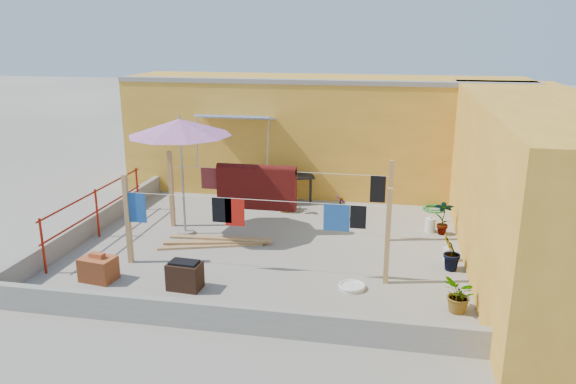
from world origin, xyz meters
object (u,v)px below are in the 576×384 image
(white_basin, at_px, (352,286))
(water_jug_a, at_px, (448,254))
(patio_umbrella, at_px, (180,128))
(plant_back_a, at_px, (287,197))
(outdoor_table, at_px, (283,177))
(brick_stack, at_px, (98,268))
(brazier, at_px, (185,275))
(water_jug_b, at_px, (430,225))
(green_hose, at_px, (434,209))

(white_basin, distance_m, water_jug_a, 2.43)
(patio_umbrella, distance_m, plant_back_a, 3.50)
(outdoor_table, bearing_deg, brick_stack, -113.22)
(outdoor_table, relative_size, brazier, 2.89)
(brazier, distance_m, water_jug_b, 5.88)
(brick_stack, xyz_separation_m, brazier, (1.70, -0.04, 0.03))
(white_basin, relative_size, green_hose, 0.87)
(patio_umbrella, relative_size, brazier, 4.41)
(patio_umbrella, relative_size, green_hose, 4.83)
(white_basin, height_order, green_hose, white_basin)
(green_hose, bearing_deg, plant_back_a, -167.71)
(outdoor_table, bearing_deg, patio_umbrella, -120.47)
(outdoor_table, xyz_separation_m, water_jug_a, (4.05, -3.31, -0.54))
(brazier, xyz_separation_m, water_jug_b, (4.44, 3.86, -0.09))
(brazier, bearing_deg, water_jug_a, 25.19)
(patio_umbrella, distance_m, water_jug_a, 6.18)
(brazier, bearing_deg, outdoor_table, 83.22)
(green_hose, xyz_separation_m, plant_back_a, (-3.68, -0.80, 0.33))
(water_jug_b, bearing_deg, water_jug_a, -80.67)
(patio_umbrella, height_order, brazier, patio_umbrella)
(brick_stack, bearing_deg, outdoor_table, 66.78)
(brick_stack, distance_m, plant_back_a, 5.37)
(outdoor_table, bearing_deg, water_jug_b, -23.74)
(outdoor_table, distance_m, plant_back_a, 0.90)
(outdoor_table, relative_size, plant_back_a, 2.41)
(water_jug_a, bearing_deg, white_basin, -137.10)
(patio_umbrella, distance_m, water_jug_b, 6.03)
(white_basin, bearing_deg, plant_back_a, 115.64)
(patio_umbrella, relative_size, plant_back_a, 3.69)
(brick_stack, relative_size, water_jug_a, 2.19)
(brick_stack, xyz_separation_m, plant_back_a, (2.62, 4.68, 0.14))
(patio_umbrella, xyz_separation_m, water_jug_a, (5.73, -0.46, -2.29))
(patio_umbrella, height_order, outdoor_table, patio_umbrella)
(green_hose, bearing_deg, water_jug_a, -88.36)
(white_basin, relative_size, water_jug_b, 1.31)
(outdoor_table, distance_m, water_jug_a, 5.26)
(outdoor_table, xyz_separation_m, plant_back_a, (0.27, -0.80, -0.31))
(white_basin, bearing_deg, brick_stack, -173.59)
(plant_back_a, bearing_deg, brick_stack, -119.27)
(patio_umbrella, bearing_deg, brazier, -69.09)
(patio_umbrella, relative_size, water_jug_a, 8.84)
(plant_back_a, bearing_deg, green_hose, 12.29)
(patio_umbrella, bearing_deg, white_basin, -28.18)
(patio_umbrella, xyz_separation_m, brick_stack, (-0.67, -2.63, -2.19))
(water_jug_a, distance_m, plant_back_a, 4.54)
(white_basin, xyz_separation_m, plant_back_a, (-2.00, 4.16, 0.32))
(patio_umbrella, xyz_separation_m, green_hose, (5.63, 2.85, -2.39))
(brick_stack, bearing_deg, water_jug_b, 31.93)
(brazier, distance_m, green_hose, 7.20)
(brazier, relative_size, white_basin, 1.26)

